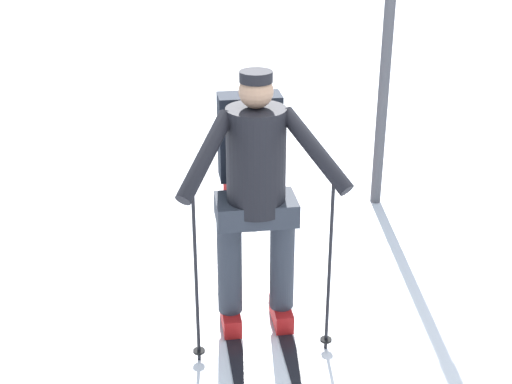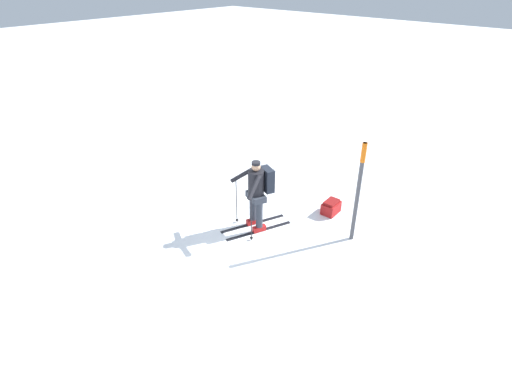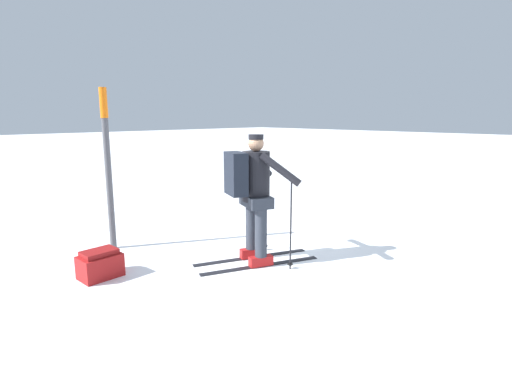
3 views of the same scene
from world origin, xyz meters
The scene contains 4 objects.
ground_plane centered at (0.00, 0.00, 0.00)m, with size 80.00×80.00×0.00m, color white.
skier centered at (0.69, 0.34, 0.96)m, with size 1.62×1.08×1.64m.
dropped_backpack centered at (2.31, -0.57, 0.16)m, with size 0.47×0.34×0.33m.
trail_marker centered at (1.73, -1.47, 1.30)m, with size 0.10×0.10×2.24m.
Camera 2 is at (-4.90, -4.62, 5.18)m, focal length 28.00 mm.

